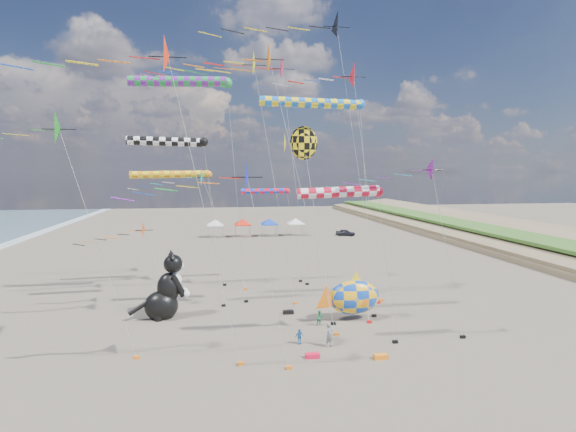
% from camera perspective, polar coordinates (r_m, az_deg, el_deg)
% --- Properties ---
extents(ground, '(260.00, 260.00, 0.00)m').
position_cam_1_polar(ground, '(26.36, 6.24, -21.42)').
color(ground, brown).
rests_on(ground, ground).
extents(delta_kite_0, '(13.11, 2.33, 19.69)m').
position_cam_1_polar(delta_kite_0, '(27.84, -16.51, 18.33)').
color(delta_kite_0, red).
rests_on(delta_kite_0, ground).
extents(delta_kite_1, '(12.86, 2.25, 22.06)m').
position_cam_1_polar(delta_kite_1, '(40.13, -6.93, 18.01)').
color(delta_kite_1, '#D9E514').
rests_on(delta_kite_1, ground).
extents(delta_kite_2, '(11.36, 2.54, 21.68)m').
position_cam_1_polar(delta_kite_2, '(41.18, 7.11, 17.04)').
color(delta_kite_2, red).
rests_on(delta_kite_2, ground).
extents(delta_kite_3, '(15.42, 2.65, 26.02)m').
position_cam_1_polar(delta_kite_3, '(41.16, 4.55, 23.19)').
color(delta_kite_3, black).
rests_on(delta_kite_3, ground).
extents(delta_kite_4, '(8.12, 1.63, 7.85)m').
position_cam_1_polar(delta_kite_4, '(39.75, -19.72, -2.42)').
color(delta_kite_4, '#D94B1A').
rests_on(delta_kite_4, ground).
extents(delta_kite_5, '(10.12, 1.76, 13.06)m').
position_cam_1_polar(delta_kite_5, '(31.69, 14.94, 5.08)').
color(delta_kite_5, '#7F1589').
rests_on(delta_kite_5, ground).
extents(delta_kite_6, '(11.51, 2.10, 15.57)m').
position_cam_1_polar(delta_kite_6, '(30.68, -28.44, 9.09)').
color(delta_kite_6, '#1A871D').
rests_on(delta_kite_6, ground).
extents(delta_kite_7, '(12.01, 2.27, 20.85)m').
position_cam_1_polar(delta_kite_7, '(32.02, -2.61, 19.05)').
color(delta_kite_7, orange).
rests_on(delta_kite_7, ground).
extents(delta_kite_8, '(11.05, 2.10, 12.57)m').
position_cam_1_polar(delta_kite_8, '(44.88, -11.98, 4.53)').
color(delta_kite_8, '#1EB0D3').
rests_on(delta_kite_8, ground).
extents(delta_kite_9, '(16.49, 2.80, 23.69)m').
position_cam_1_polar(delta_kite_9, '(47.18, -3.03, 17.89)').
color(delta_kite_9, red).
rests_on(delta_kite_9, ground).
extents(delta_kite_10, '(9.12, 1.90, 12.71)m').
position_cam_1_polar(delta_kite_10, '(25.94, -7.19, 4.32)').
color(delta_kite_10, '#131DBA').
rests_on(delta_kite_10, ground).
extents(windsock_0, '(9.61, 0.80, 17.67)m').
position_cam_1_polar(windsock_0, '(35.78, 3.59, 14.01)').
color(windsock_0, blue).
rests_on(windsock_0, ground).
extents(windsock_1, '(7.18, 0.75, 11.01)m').
position_cam_1_polar(windsock_1, '(30.07, 7.10, 2.90)').
color(windsock_1, red).
rests_on(windsock_1, ground).
extents(windsock_2, '(9.98, 0.94, 20.17)m').
position_cam_1_polar(windsock_2, '(41.18, -13.09, 16.21)').
color(windsock_2, '#1A913B').
rests_on(windsock_2, ground).
extents(windsock_3, '(9.39, 0.77, 12.11)m').
position_cam_1_polar(windsock_3, '(47.07, -14.29, 5.08)').
color(windsock_3, orange).
rests_on(windsock_3, ground).
extents(windsock_4, '(7.98, 0.78, 14.92)m').
position_cam_1_polar(windsock_4, '(39.71, -14.69, 9.02)').
color(windsock_4, black).
rests_on(windsock_4, ground).
extents(windsock_5, '(6.57, 0.62, 10.26)m').
position_cam_1_polar(windsock_5, '(47.56, -2.64, 3.06)').
color(windsock_5, red).
rests_on(windsock_5, ground).
extents(angelfish_kite, '(3.74, 3.02, 15.57)m').
position_cam_1_polar(angelfish_kite, '(35.93, 1.70, 9.07)').
color(angelfish_kite, yellow).
rests_on(angelfish_kite, ground).
extents(cat_inflatable, '(4.47, 2.85, 5.59)m').
position_cam_1_polar(cat_inflatable, '(38.45, -15.40, -8.39)').
color(cat_inflatable, black).
rests_on(cat_inflatable, ground).
extents(fish_inflatable, '(5.69, 2.40, 4.03)m').
position_cam_1_polar(fish_inflatable, '(37.25, 8.27, -10.16)').
color(fish_inflatable, '#1345BA').
rests_on(fish_inflatable, ground).
extents(person_adult, '(0.72, 0.63, 1.65)m').
position_cam_1_polar(person_adult, '(31.95, 5.26, -14.82)').
color(person_adult, slate).
rests_on(person_adult, ground).
extents(child_green, '(0.67, 0.56, 1.23)m').
position_cam_1_polar(child_green, '(35.97, 4.07, -12.79)').
color(child_green, '#238148').
rests_on(child_green, ground).
extents(child_blue, '(0.68, 0.44, 1.08)m').
position_cam_1_polar(child_blue, '(32.41, 1.46, -15.03)').
color(child_blue, '#246EBA').
rests_on(child_blue, ground).
extents(kite_bag_0, '(0.90, 0.44, 0.30)m').
position_cam_1_polar(kite_bag_0, '(44.76, 6.58, -9.73)').
color(kite_bag_0, blue).
rests_on(kite_bag_0, ground).
extents(kite_bag_1, '(0.90, 0.44, 0.30)m').
position_cam_1_polar(kite_bag_1, '(30.37, 3.11, -17.29)').
color(kite_bag_1, red).
rests_on(kite_bag_1, ground).
extents(kite_bag_2, '(0.90, 0.44, 0.30)m').
position_cam_1_polar(kite_bag_2, '(30.77, 11.68, -17.09)').
color(kite_bag_2, orange).
rests_on(kite_bag_2, ground).
extents(kite_bag_3, '(0.90, 0.44, 0.30)m').
position_cam_1_polar(kite_bag_3, '(38.82, 0.03, -12.10)').
color(kite_bag_3, black).
rests_on(kite_bag_3, ground).
extents(tent_row, '(19.20, 4.20, 3.80)m').
position_cam_1_polar(tent_row, '(83.42, -4.08, -0.46)').
color(tent_row, white).
rests_on(tent_row, ground).
extents(parked_car, '(3.90, 2.83, 1.23)m').
position_cam_1_polar(parked_car, '(85.02, 7.31, -2.10)').
color(parked_car, '#26262D').
rests_on(parked_car, ground).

